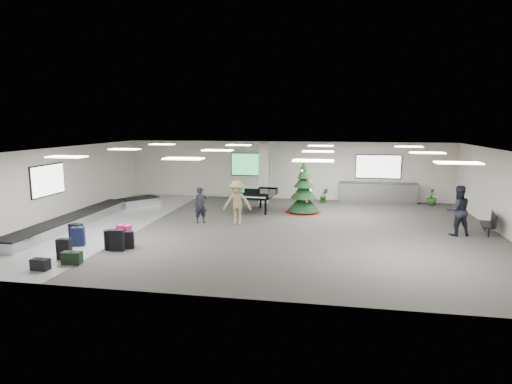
% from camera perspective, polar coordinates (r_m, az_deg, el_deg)
% --- Properties ---
extents(ground, '(18.00, 18.00, 0.00)m').
position_cam_1_polar(ground, '(17.37, 1.38, -4.89)').
color(ground, '#3D3B37').
rests_on(ground, ground).
extents(room_envelope, '(18.02, 14.02, 3.21)m').
position_cam_1_polar(room_envelope, '(17.67, 0.52, 3.04)').
color(room_envelope, beige).
rests_on(room_envelope, ground).
extents(baggage_carousel, '(2.28, 9.71, 0.43)m').
position_cam_1_polar(baggage_carousel, '(19.97, -21.53, -3.05)').
color(baggage_carousel, silver).
rests_on(baggage_carousel, ground).
extents(service_counter, '(4.05, 0.65, 1.08)m').
position_cam_1_polar(service_counter, '(23.72, 15.92, -0.06)').
color(service_counter, silver).
rests_on(service_counter, ground).
extents(suitcase_0, '(0.45, 0.28, 0.67)m').
position_cam_1_polar(suitcase_0, '(14.80, -24.21, -6.95)').
color(suitcase_0, black).
rests_on(suitcase_0, ground).
extents(suitcase_1, '(0.49, 0.30, 0.74)m').
position_cam_1_polar(suitcase_1, '(15.10, -18.04, -6.13)').
color(suitcase_1, black).
rests_on(suitcase_1, ground).
extents(pink_suitcase, '(0.53, 0.38, 0.76)m').
position_cam_1_polar(pink_suitcase, '(15.62, -17.15, -5.54)').
color(pink_suitcase, '#EF1F6D').
rests_on(pink_suitcase, ground).
extents(suitcase_3, '(0.51, 0.46, 0.69)m').
position_cam_1_polar(suitcase_3, '(15.35, -18.76, -6.01)').
color(suitcase_3, black).
rests_on(suitcase_3, ground).
extents(navy_suitcase, '(0.49, 0.37, 0.68)m').
position_cam_1_polar(navy_suitcase, '(16.14, -22.64, -5.51)').
color(navy_suitcase, black).
rests_on(navy_suitcase, ground).
extents(green_duffel, '(0.60, 0.35, 0.40)m').
position_cam_1_polar(green_duffel, '(14.25, -23.33, -8.07)').
color(green_duffel, black).
rests_on(green_duffel, ground).
extents(suitcase_7, '(0.46, 0.33, 0.62)m').
position_cam_1_polar(suitcase_7, '(15.26, -16.74, -6.15)').
color(suitcase_7, black).
rests_on(suitcase_7, ground).
extents(suitcase_8, '(0.49, 0.32, 0.69)m').
position_cam_1_polar(suitcase_8, '(16.70, -22.86, -5.03)').
color(suitcase_8, black).
rests_on(suitcase_8, ground).
extents(black_duffel, '(0.52, 0.29, 0.35)m').
position_cam_1_polar(black_duffel, '(14.09, -26.80, -8.61)').
color(black_duffel, black).
rests_on(black_duffel, ground).
extents(christmas_tree, '(1.80, 1.80, 2.57)m').
position_cam_1_polar(christmas_tree, '(20.35, 6.36, -0.32)').
color(christmas_tree, maroon).
rests_on(christmas_tree, ground).
extents(grand_piano, '(1.84, 2.27, 1.22)m').
position_cam_1_polar(grand_piano, '(20.53, 0.01, -0.21)').
color(grand_piano, black).
rests_on(grand_piano, ground).
extents(bench, '(0.71, 1.38, 0.84)m').
position_cam_1_polar(bench, '(18.72, 28.76, -3.54)').
color(bench, black).
rests_on(bench, ground).
extents(traveler_a, '(0.67, 0.62, 1.54)m').
position_cam_1_polar(traveler_a, '(18.33, -7.39, -1.75)').
color(traveler_a, black).
rests_on(traveler_a, ground).
extents(traveler_b, '(1.25, 0.79, 1.85)m').
position_cam_1_polar(traveler_b, '(17.97, -2.51, -1.40)').
color(traveler_b, '#97825D').
rests_on(traveler_b, ground).
extents(traveler_bench, '(1.06, 0.89, 1.92)m').
position_cam_1_polar(traveler_bench, '(17.86, 25.30, -2.24)').
color(traveler_bench, black).
rests_on(traveler_bench, ground).
extents(potted_plant_left, '(0.53, 0.47, 0.80)m').
position_cam_1_polar(potted_plant_left, '(23.00, 9.05, -0.47)').
color(potted_plant_left, '#174415').
rests_on(potted_plant_left, ground).
extents(potted_plant_right, '(0.56, 0.56, 0.90)m').
position_cam_1_polar(potted_plant_right, '(23.90, 22.40, -0.57)').
color(potted_plant_right, '#174415').
rests_on(potted_plant_right, ground).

